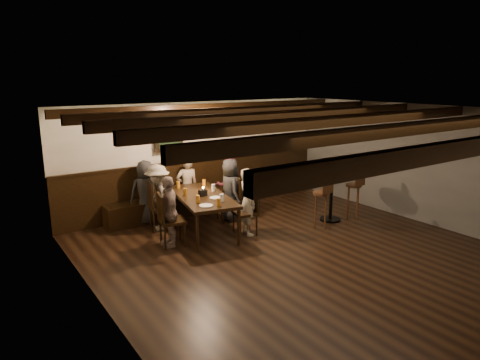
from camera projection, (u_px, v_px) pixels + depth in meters
room at (219, 173)px, 8.48m from camera, size 7.00×7.00×7.00m
dining_table at (202, 198)px, 8.15m from camera, size 1.27×2.09×0.73m
chair_left_near at (160, 215)px, 8.37m from camera, size 0.53×0.53×0.98m
chair_left_far at (171, 230)px, 7.56m from camera, size 0.52×0.52×0.95m
chair_right_near at (229, 207)px, 8.91m from camera, size 0.50×0.50×0.91m
chair_right_far at (246, 220)px, 8.10m from camera, size 0.49×0.49×0.90m
person_bench_left at (146, 192)px, 8.62m from camera, size 0.71×0.54×1.31m
person_bench_centre at (187, 187)px, 9.10m from camera, size 0.53×0.40×1.29m
person_bench_right at (229, 185)px, 9.30m from camera, size 0.70×0.60×1.26m
person_left_near at (158, 197)px, 8.28m from camera, size 0.65×0.92×1.30m
person_left_far at (169, 211)px, 7.47m from camera, size 0.46×0.79×1.26m
person_right_near at (230, 190)px, 8.84m from camera, size 0.54×0.71×1.30m
person_right_far at (247, 202)px, 8.03m from camera, size 0.40×0.52×1.28m
pint_a at (178, 185)px, 8.64m from camera, size 0.07×0.07×0.14m
pint_b at (204, 183)px, 8.79m from camera, size 0.07×0.07×0.14m
pint_c at (185, 192)px, 8.10m from camera, size 0.07×0.07×0.14m
pint_d at (213, 188)px, 8.41m from camera, size 0.07×0.07×0.14m
pint_e at (198, 199)px, 7.63m from camera, size 0.07×0.07×0.14m
pint_f at (222, 198)px, 7.70m from camera, size 0.07×0.07×0.14m
pint_g at (219, 202)px, 7.42m from camera, size 0.07×0.07×0.14m
plate_near at (206, 206)px, 7.45m from camera, size 0.24×0.24×0.01m
plate_far at (216, 198)px, 7.93m from camera, size 0.24×0.24×0.01m
condiment_caddy at (203, 193)px, 8.07m from camera, size 0.15×0.10×0.12m
candle at (203, 190)px, 8.44m from camera, size 0.05×0.05×0.05m
high_top_table at (332, 189)px, 8.81m from camera, size 0.58×0.58×1.03m
bar_stool_left at (321, 209)px, 8.43m from camera, size 0.33×0.34×1.04m
bar_stool_right at (353, 200)px, 9.02m from camera, size 0.33×0.33×1.04m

